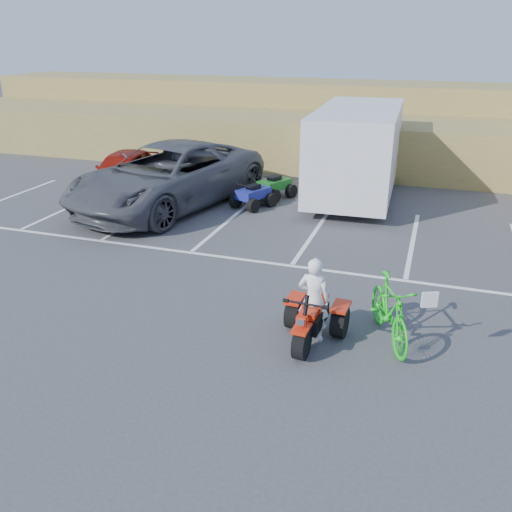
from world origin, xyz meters
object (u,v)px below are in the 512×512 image
(green_dirt_bike, at_px, (390,311))
(red_car, at_px, (124,170))
(grey_pickup, at_px, (168,176))
(red_trike_atv, at_px, (310,342))
(rider, at_px, (314,299))
(cargo_trailer, at_px, (357,150))
(quad_atv_blue, at_px, (253,207))
(quad_atv_green, at_px, (274,198))

(green_dirt_bike, distance_m, red_car, 12.64)
(green_dirt_bike, bearing_deg, grey_pickup, 117.33)
(green_dirt_bike, bearing_deg, red_trike_atv, 178.58)
(grey_pickup, bearing_deg, rider, -32.62)
(red_trike_atv, relative_size, cargo_trailer, 0.24)
(green_dirt_bike, xyz_separation_m, grey_pickup, (-7.64, 6.27, 0.39))
(grey_pickup, relative_size, quad_atv_blue, 5.61)
(cargo_trailer, bearing_deg, grey_pickup, -153.49)
(green_dirt_bike, xyz_separation_m, quad_atv_green, (-4.67, 8.27, -0.61))
(red_trike_atv, xyz_separation_m, quad_atv_green, (-3.34, 8.80, 0.00))
(grey_pickup, bearing_deg, quad_atv_blue, 29.86)
(rider, xyz_separation_m, green_dirt_bike, (1.32, 0.38, -0.20))
(green_dirt_bike, height_order, cargo_trailer, cargo_trailer)
(green_dirt_bike, height_order, quad_atv_blue, green_dirt_bike)
(quad_atv_blue, bearing_deg, green_dirt_bike, -31.08)
(rider, bearing_deg, cargo_trailer, -82.55)
(rider, relative_size, red_car, 0.39)
(green_dirt_bike, height_order, red_car, red_car)
(red_car, height_order, quad_atv_blue, red_car)
(red_car, height_order, quad_atv_green, red_car)
(rider, xyz_separation_m, grey_pickup, (-6.32, 6.65, 0.19))
(red_trike_atv, height_order, rider, rider)
(red_trike_atv, xyz_separation_m, cargo_trailer, (-0.77, 9.84, 1.62))
(green_dirt_bike, relative_size, quad_atv_green, 1.55)
(red_trike_atv, bearing_deg, quad_atv_green, 113.64)
(green_dirt_bike, xyz_separation_m, quad_atv_blue, (-5.00, 7.03, -0.61))
(red_trike_atv, relative_size, quad_atv_blue, 1.22)
(green_dirt_bike, relative_size, grey_pickup, 0.28)
(rider, distance_m, grey_pickup, 9.18)
(rider, bearing_deg, red_car, -39.42)
(quad_atv_green, bearing_deg, red_trike_atv, -44.49)
(quad_atv_blue, xyz_separation_m, quad_atv_green, (0.33, 1.24, 0.00))
(rider, xyz_separation_m, cargo_trailer, (-0.77, 9.69, 0.81))
(red_car, distance_m, quad_atv_green, 5.52)
(rider, distance_m, green_dirt_bike, 1.39)
(quad_atv_blue, bearing_deg, quad_atv_green, 98.54)
(green_dirt_bike, height_order, quad_atv_green, green_dirt_bike)
(grey_pickup, height_order, quad_atv_green, grey_pickup)
(red_trike_atv, relative_size, grey_pickup, 0.22)
(grey_pickup, distance_m, quad_atv_green, 3.72)
(grey_pickup, xyz_separation_m, quad_atv_green, (2.98, 2.00, -1.00))
(grey_pickup, bearing_deg, red_trike_atv, -33.29)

